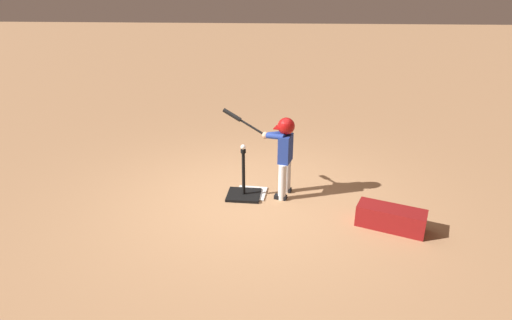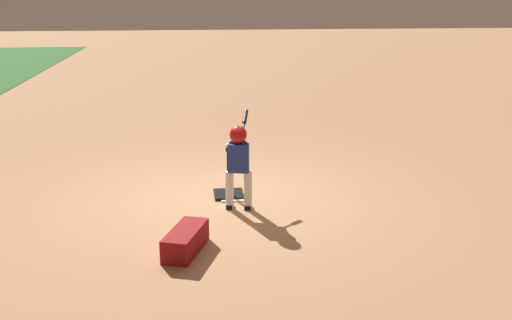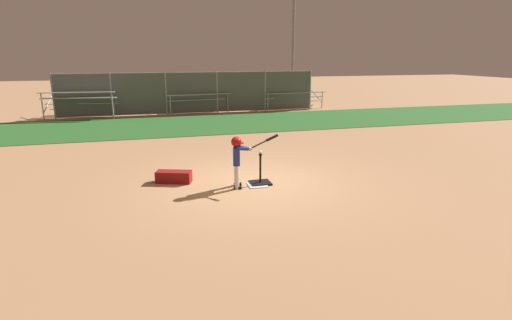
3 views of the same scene
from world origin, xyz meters
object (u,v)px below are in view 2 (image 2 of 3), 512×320
at_px(batter_child, 239,156).
at_px(baseball, 228,145).
at_px(batting_tee, 229,190).
at_px(equipment_bag, 186,240).

relative_size(batter_child, baseball, 17.05).
height_order(batter_child, baseball, batter_child).
height_order(batting_tee, equipment_bag, batting_tee).
relative_size(baseball, equipment_bag, 0.09).
bearing_deg(equipment_bag, batting_tee, 1.34).
bearing_deg(baseball, equipment_bag, 161.47).
bearing_deg(batter_child, batting_tee, 10.60).
distance_m(batting_tee, batter_child, 0.89).
relative_size(batting_tee, equipment_bag, 0.89).
height_order(batter_child, equipment_bag, batter_child).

